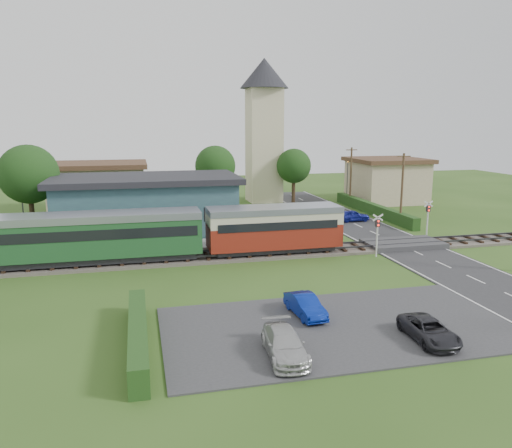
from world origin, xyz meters
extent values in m
plane|color=#2D4C19|center=(0.00, 0.00, 0.00)|extent=(120.00, 120.00, 0.00)
cube|color=#4C443D|center=(0.00, 2.00, 0.10)|extent=(76.00, 3.20, 0.20)
cube|color=#3F3F47|center=(0.00, 1.28, 0.42)|extent=(76.00, 0.08, 0.15)
cube|color=#3F3F47|center=(0.00, 2.72, 0.42)|extent=(76.00, 0.08, 0.15)
cube|color=#28282B|center=(10.00, 0.00, 0.03)|extent=(6.00, 70.00, 0.05)
cube|color=#333335|center=(-1.50, -12.00, 0.04)|extent=(17.00, 9.00, 0.08)
cube|color=#333335|center=(10.00, 2.00, 0.23)|extent=(6.20, 3.40, 0.45)
cube|color=gray|center=(-10.00, 5.20, 0.23)|extent=(30.00, 3.00, 0.45)
cube|color=beige|center=(-18.00, 5.20, 1.65)|extent=(2.00, 2.00, 2.40)
cube|color=#232328|center=(-18.00, 5.20, 2.93)|extent=(2.30, 2.30, 0.15)
cube|color=#3A686E|center=(-10.00, 11.00, 2.40)|extent=(15.00, 8.00, 4.80)
cube|color=#232328|center=(-10.00, 11.00, 5.05)|extent=(16.00, 9.00, 0.50)
cube|color=#232328|center=(-10.00, 7.06, 1.10)|extent=(1.20, 0.12, 2.20)
cube|color=black|center=(-15.00, 7.06, 2.40)|extent=(1.00, 0.12, 1.20)
cube|color=black|center=(-13.00, 7.06, 2.40)|extent=(1.00, 0.12, 1.20)
cube|color=black|center=(-7.00, 7.06, 2.40)|extent=(1.00, 0.12, 1.20)
cube|color=black|center=(-5.00, 7.06, 2.40)|extent=(1.00, 0.12, 1.20)
cube|color=#232328|center=(-0.86, 2.00, 0.59)|extent=(9.00, 2.20, 0.50)
cube|color=maroon|center=(-0.86, 2.00, 1.59)|extent=(10.00, 2.80, 1.80)
cube|color=beige|center=(-0.86, 2.00, 2.84)|extent=(10.00, 2.82, 0.90)
cube|color=black|center=(-0.86, 2.00, 2.49)|extent=(9.00, 2.88, 0.60)
cube|color=#8F95A4|center=(-0.86, 2.00, 3.49)|extent=(10.00, 2.90, 0.45)
cube|color=#232328|center=(-14.46, 2.00, 0.59)|extent=(15.20, 2.20, 0.50)
cube|color=#1E4E27|center=(-14.46, 2.00, 2.09)|extent=(16.00, 2.80, 2.60)
cube|color=black|center=(-14.46, 2.00, 2.49)|extent=(15.40, 2.86, 0.70)
cube|color=#8F95A4|center=(-14.46, 2.00, 3.49)|extent=(16.00, 2.90, 0.50)
cube|color=beige|center=(5.00, 28.00, 7.00)|extent=(4.00, 4.00, 14.00)
cone|color=#232328|center=(5.00, 28.00, 15.80)|extent=(6.00, 6.00, 3.60)
cube|color=tan|center=(-15.00, 25.00, 2.50)|extent=(10.00, 8.00, 5.00)
cube|color=#472D1E|center=(-15.00, 25.00, 5.25)|extent=(10.80, 8.80, 0.50)
cube|color=tan|center=(20.00, 24.00, 2.50)|extent=(8.00, 8.00, 5.00)
cube|color=#472D1E|center=(20.00, 24.00, 5.25)|extent=(8.80, 8.80, 0.50)
cube|color=#193814|center=(-11.00, -12.00, 0.60)|extent=(0.80, 9.00, 1.20)
cube|color=#193814|center=(14.20, 16.00, 0.60)|extent=(0.80, 18.00, 1.20)
cube|color=#193814|center=(-10.00, 15.50, 0.65)|extent=(22.00, 0.80, 1.30)
cylinder|color=#332316|center=(-20.00, 14.00, 2.06)|extent=(0.44, 0.44, 4.12)
sphere|color=#143311|center=(-20.00, 14.00, 5.40)|extent=(5.20, 5.20, 5.20)
cylinder|color=#332316|center=(-2.00, 23.00, 1.93)|extent=(0.44, 0.44, 3.85)
sphere|color=#143311|center=(-2.00, 23.00, 5.04)|extent=(4.60, 4.60, 4.60)
cylinder|color=#332316|center=(8.00, 25.00, 1.79)|extent=(0.44, 0.44, 3.58)
sphere|color=#143311|center=(8.00, 25.00, 4.68)|extent=(4.20, 4.20, 4.20)
cylinder|color=#473321|center=(14.20, 10.00, 3.50)|extent=(0.22, 0.22, 7.00)
cube|color=#473321|center=(14.20, 10.00, 6.70)|extent=(1.40, 0.10, 0.10)
cylinder|color=#473321|center=(14.20, 22.00, 3.50)|extent=(0.22, 0.22, 7.00)
cube|color=#473321|center=(14.20, 22.00, 6.70)|extent=(1.40, 0.10, 0.10)
cylinder|color=silver|center=(6.40, -0.40, 1.50)|extent=(0.12, 0.12, 3.00)
cube|color=#232328|center=(6.40, -0.40, 2.60)|extent=(0.35, 0.18, 0.55)
sphere|color=#FF190C|center=(6.40, -0.52, 2.75)|extent=(0.14, 0.14, 0.14)
sphere|color=#FF190C|center=(6.40, -0.52, 2.45)|extent=(0.14, 0.14, 0.14)
cube|color=silver|center=(6.40, -0.40, 3.00)|extent=(0.84, 0.05, 0.55)
cube|color=silver|center=(6.40, -0.40, 3.00)|extent=(0.84, 0.05, 0.55)
cylinder|color=silver|center=(13.60, 4.40, 1.50)|extent=(0.12, 0.12, 3.00)
cube|color=#232328|center=(13.60, 4.40, 2.60)|extent=(0.35, 0.18, 0.55)
sphere|color=#FF190C|center=(13.60, 4.28, 2.75)|extent=(0.14, 0.14, 0.14)
sphere|color=#FF190C|center=(13.60, 4.28, 2.45)|extent=(0.14, 0.14, 0.14)
cube|color=silver|center=(13.60, 4.40, 3.00)|extent=(0.84, 0.05, 0.55)
cube|color=silver|center=(13.60, 4.40, 3.00)|extent=(0.84, 0.05, 0.55)
cylinder|color=#3F3F47|center=(-22.00, 20.00, 2.50)|extent=(0.14, 0.14, 5.00)
sphere|color=orange|center=(-22.00, 20.00, 5.00)|extent=(0.30, 0.30, 0.30)
cylinder|color=#3F3F47|center=(16.00, 27.00, 2.50)|extent=(0.14, 0.14, 5.00)
sphere|color=orange|center=(16.00, 27.00, 5.00)|extent=(0.30, 0.30, 0.30)
imported|color=navy|center=(10.34, 12.60, 0.63)|extent=(3.47, 1.51, 1.16)
imported|color=navy|center=(-2.61, -10.31, 0.62)|extent=(1.44, 3.39, 1.09)
imported|color=#B6B6B6|center=(-4.97, -14.50, 0.64)|extent=(1.85, 3.99, 1.13)
imported|color=#26262B|center=(1.89, -14.50, 0.58)|extent=(1.76, 3.63, 0.99)
imported|color=gray|center=(-1.62, 5.47, 1.31)|extent=(0.65, 0.46, 1.71)
imported|color=gray|center=(-14.34, 5.39, 1.41)|extent=(0.85, 1.03, 1.93)
camera|label=1|loc=(-10.72, -33.34, 9.83)|focal=35.00mm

